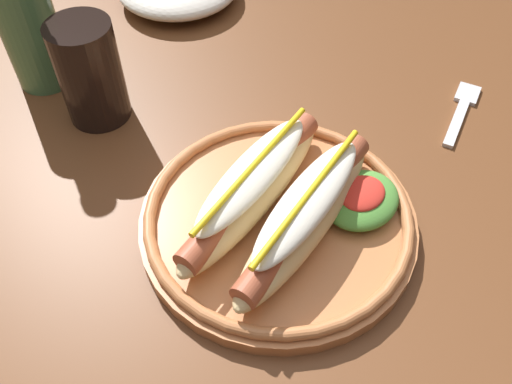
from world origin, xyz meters
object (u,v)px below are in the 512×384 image
Objects in this scene: hot_dog_plate at (282,210)px; glass_bottle at (23,11)px; fork at (462,109)px; soda_cup at (90,73)px.

glass_bottle is at bearing 94.68° from hot_dog_plate.
hot_dog_plate is at bearing -85.32° from glass_bottle.
hot_dog_plate is at bearing 154.38° from fork.
hot_dog_plate is 2.29× the size of fork.
fork is 0.47× the size of glass_bottle.
glass_bottle is at bearing 109.85° from fork.
soda_cup is (-0.02, 0.27, 0.04)m from hot_dog_plate.
glass_bottle reaches higher than soda_cup.
soda_cup is at bearing -85.77° from glass_bottle.
soda_cup reaches higher than hot_dog_plate.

